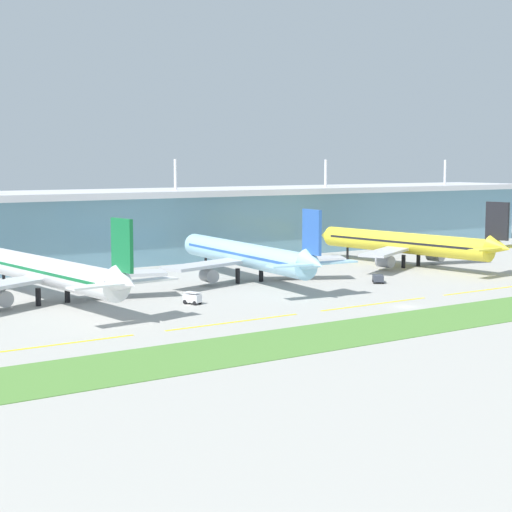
{
  "coord_description": "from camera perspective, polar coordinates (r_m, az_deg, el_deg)",
  "views": [
    {
      "loc": [
        -116.21,
        -118.06,
        28.6
      ],
      "look_at": [
        -8.85,
        40.21,
        7.0
      ],
      "focal_mm": 58.12,
      "sensor_mm": 36.0,
      "label": 1
    }
  ],
  "objects": [
    {
      "name": "terminal_building",
      "position": [
        248.29,
        -6.15,
        2.23
      ],
      "size": [
        288.0,
        34.0,
        29.64
      ],
      "color": "#6693A8",
      "rests_on": "ground"
    },
    {
      "name": "grass_verge",
      "position": [
        159.14,
        13.58,
        -4.07
      ],
      "size": [
        300.0,
        18.0,
        0.1
      ],
      "primitive_type": "cube",
      "color": "#518438",
      "rests_on": "ground"
    },
    {
      "name": "pushback_tug",
      "position": [
        199.99,
        8.4,
        -1.53
      ],
      "size": [
        4.58,
        4.95,
        1.85
      ],
      "color": "#333842",
      "rests_on": "ground"
    },
    {
      "name": "airliner_middle",
      "position": [
        199.05,
        -0.66,
        0.06
      ],
      "size": [
        48.61,
        67.02,
        18.9
      ],
      "color": "#9ED1EA",
      "rests_on": "ground"
    },
    {
      "name": "ground_plane",
      "position": [
        168.11,
        10.26,
        -3.46
      ],
      "size": [
        600.0,
        600.0,
        0.0
      ],
      "primitive_type": "plane",
      "color": "#A8A59E"
    },
    {
      "name": "baggage_cart",
      "position": [
        168.65,
        -4.4,
        -2.9
      ],
      "size": [
        3.07,
        4.01,
        2.48
      ],
      "color": "silver",
      "rests_on": "ground"
    },
    {
      "name": "taxiway_stripe_mid_west",
      "position": [
        149.68,
        -1.51,
        -4.57
      ],
      "size": [
        28.0,
        0.7,
        0.04
      ],
      "primitive_type": "cube",
      "color": "yellow",
      "rests_on": "ground"
    },
    {
      "name": "taxiway_stripe_centre",
      "position": [
        170.14,
        8.2,
        -3.29
      ],
      "size": [
        28.0,
        0.7,
        0.04
      ],
      "primitive_type": "cube",
      "color": "yellow",
      "rests_on": "ground"
    },
    {
      "name": "taxiway_stripe_west",
      "position": [
        134.81,
        -13.83,
        -5.99
      ],
      "size": [
        28.0,
        0.7,
        0.04
      ],
      "primitive_type": "cube",
      "color": "yellow",
      "rests_on": "ground"
    },
    {
      "name": "airliner_far",
      "position": [
        232.08,
        10.36,
        0.86
      ],
      "size": [
        48.51,
        66.24,
        18.9
      ],
      "color": "yellow",
      "rests_on": "ground"
    },
    {
      "name": "airliner_near",
      "position": [
        173.7,
        -14.06,
        -1.08
      ],
      "size": [
        48.56,
        67.6,
        18.9
      ],
      "color": "silver",
      "rests_on": "ground"
    },
    {
      "name": "taxiway_stripe_mid_east",
      "position": [
        194.42,
        15.63,
        -2.25
      ],
      "size": [
        28.0,
        0.7,
        0.04
      ],
      "primitive_type": "cube",
      "color": "yellow",
      "rests_on": "ground"
    }
  ]
}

